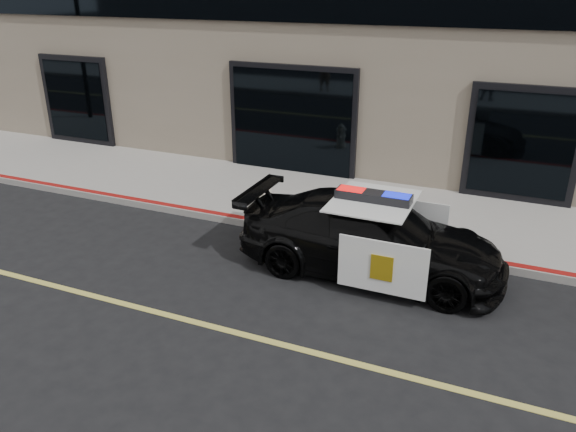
% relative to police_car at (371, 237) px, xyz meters
% --- Properties ---
extents(ground, '(120.00, 120.00, 0.00)m').
position_rel_police_car_xyz_m(ground, '(-2.31, -2.61, -0.68)').
color(ground, black).
rests_on(ground, ground).
extents(sidewalk_n, '(60.00, 3.50, 0.15)m').
position_rel_police_car_xyz_m(sidewalk_n, '(-2.31, 2.64, -0.61)').
color(sidewalk_n, gray).
rests_on(sidewalk_n, ground).
extents(police_car, '(2.11, 4.63, 1.51)m').
position_rel_police_car_xyz_m(police_car, '(0.00, 0.00, 0.00)').
color(police_car, black).
rests_on(police_car, ground).
extents(fire_hydrant, '(0.33, 0.46, 0.73)m').
position_rel_police_car_xyz_m(fire_hydrant, '(-2.80, 1.60, -0.19)').
color(fire_hydrant, beige).
rests_on(fire_hydrant, sidewalk_n).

